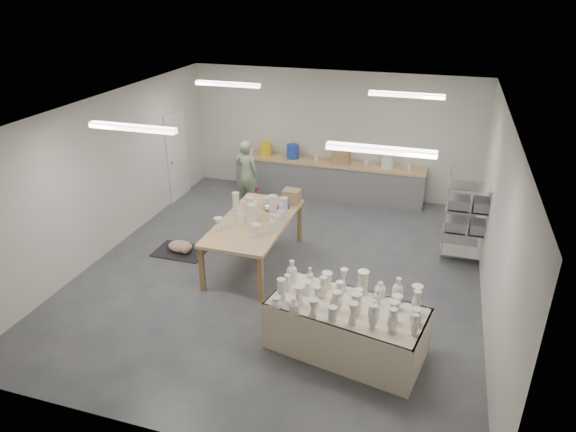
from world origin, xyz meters
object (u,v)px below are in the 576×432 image
(work_table, at_px, (259,218))
(potter, at_px, (247,174))
(drying_table, at_px, (346,325))
(red_stool, at_px, (252,191))

(work_table, xyz_separation_m, potter, (-1.19, 2.43, -0.12))
(work_table, height_order, potter, potter)
(drying_table, height_order, red_stool, drying_table)
(drying_table, distance_m, red_stool, 5.76)
(work_table, height_order, red_stool, work_table)
(drying_table, bearing_deg, work_table, 146.03)
(work_table, distance_m, potter, 2.71)
(potter, bearing_deg, drying_table, 133.67)
(work_table, bearing_deg, red_stool, 114.31)
(potter, height_order, red_stool, potter)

